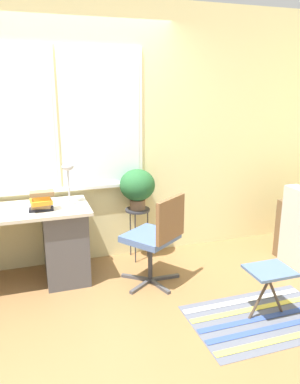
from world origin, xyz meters
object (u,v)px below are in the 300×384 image
(book_stack, at_px, (41,201))
(folding_stool, at_px, (269,274))
(plant_stand, at_px, (138,214))
(potted_plant, at_px, (137,186))
(office_chair_swivel, at_px, (156,237))
(desk_lamp, at_px, (68,175))

(book_stack, distance_m, folding_stool, 2.08)
(plant_stand, height_order, potted_plant, potted_plant)
(office_chair_swivel, distance_m, potted_plant, 0.69)
(book_stack, relative_size, potted_plant, 0.53)
(office_chair_swivel, height_order, potted_plant, potted_plant)
(desk_lamp, relative_size, folding_stool, 0.91)
(desk_lamp, relative_size, potted_plant, 0.90)
(desk_lamp, distance_m, book_stack, 0.36)
(plant_stand, bearing_deg, potted_plant, 0.00)
(desk_lamp, bearing_deg, office_chair_swivel, -32.51)
(office_chair_swivel, height_order, folding_stool, office_chair_swivel)
(desk_lamp, height_order, plant_stand, desk_lamp)
(book_stack, bearing_deg, desk_lamp, 30.75)
(folding_stool, bearing_deg, plant_stand, 116.62)
(potted_plant, bearing_deg, office_chair_swivel, -89.72)
(folding_stool, bearing_deg, office_chair_swivel, 131.19)
(book_stack, height_order, plant_stand, book_stack)
(book_stack, bearing_deg, potted_plant, 16.40)
(plant_stand, distance_m, folding_stool, 1.57)
(plant_stand, distance_m, potted_plant, 0.32)
(desk_lamp, xyz_separation_m, potted_plant, (0.73, 0.13, -0.20))
(office_chair_swivel, bearing_deg, desk_lamp, -67.99)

